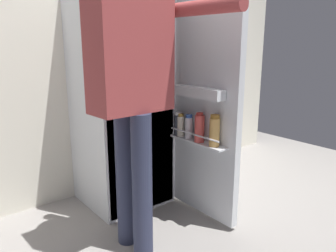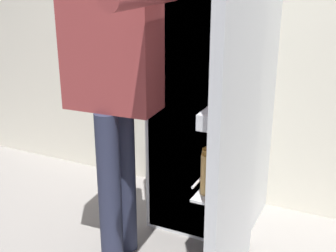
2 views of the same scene
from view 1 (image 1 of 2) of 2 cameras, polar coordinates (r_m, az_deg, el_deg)
name	(u,v)px [view 1 (image 1 of 2)]	position (r m, az deg, el deg)	size (l,w,h in m)	color
ground_plane	(164,225)	(2.45, -0.73, -16.83)	(5.39, 5.39, 0.00)	gray
kitchen_wall	(97,35)	(2.87, -12.25, 15.10)	(4.40, 0.10, 2.65)	silver
refrigerator	(128,102)	(2.56, -7.02, 4.16)	(0.67, 1.21, 1.64)	silver
person	(132,77)	(1.88, -6.19, 8.41)	(0.60, 0.78, 1.76)	#2D334C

